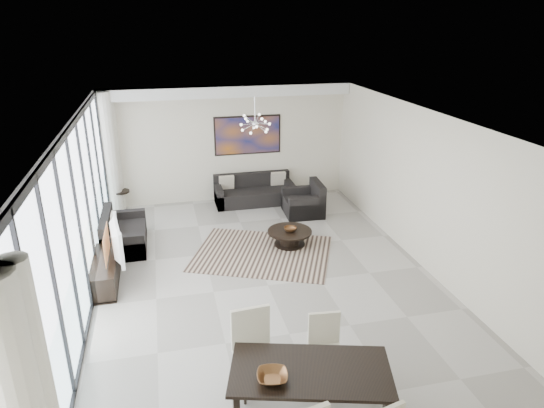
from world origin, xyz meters
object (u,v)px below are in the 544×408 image
object	(u,v)px
dining_table	(310,376)
coffee_table	(290,237)
television	(112,241)
sofa_main	(254,193)
tv_console	(106,271)

from	to	relation	value
dining_table	coffee_table	bearing A→B (deg)	77.55
coffee_table	television	distance (m)	3.52
sofa_main	dining_table	bearing A→B (deg)	-96.21
sofa_main	television	distance (m)	4.57
dining_table	tv_console	bearing A→B (deg)	123.47
sofa_main	coffee_table	bearing A→B (deg)	-84.81
coffee_table	dining_table	size ratio (longest dim) A/B	0.47
sofa_main	tv_console	xyz separation A→B (m)	(-3.32, -3.32, -0.01)
coffee_table	tv_console	bearing A→B (deg)	-168.20
coffee_table	dining_table	bearing A→B (deg)	-102.45
television	dining_table	size ratio (longest dim) A/B	0.57
coffee_table	tv_console	xyz separation A→B (m)	(-3.56, -0.74, 0.05)
coffee_table	sofa_main	world-z (taller)	sofa_main
sofa_main	tv_console	distance (m)	4.69
coffee_table	sofa_main	xyz separation A→B (m)	(-0.23, 2.57, 0.06)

